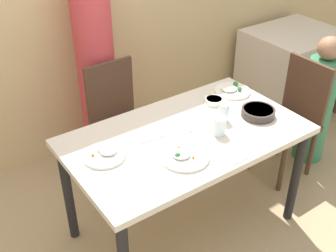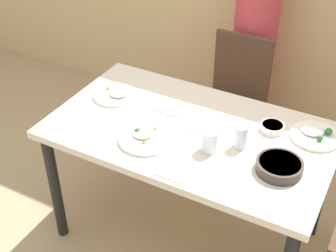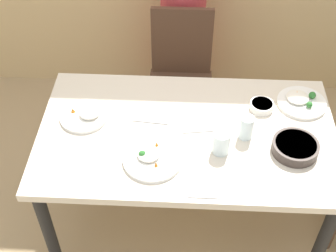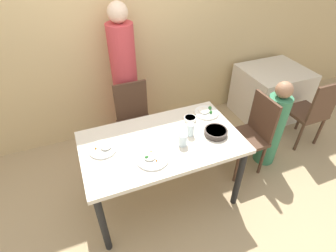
{
  "view_description": "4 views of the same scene",
  "coord_description": "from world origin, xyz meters",
  "px_view_note": "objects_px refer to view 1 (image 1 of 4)",
  "views": [
    {
      "loc": [
        -1.28,
        -1.64,
        2.16
      ],
      "look_at": [
        -0.07,
        0.08,
        0.81
      ],
      "focal_mm": 45.0,
      "sensor_mm": 36.0,
      "label": 1
    },
    {
      "loc": [
        0.81,
        -1.74,
        2.16
      ],
      "look_at": [
        -0.1,
        -0.05,
        0.78
      ],
      "focal_mm": 50.0,
      "sensor_mm": 36.0,
      "label": 2
    },
    {
      "loc": [
        -0.01,
        -1.57,
        2.36
      ],
      "look_at": [
        -0.09,
        0.0,
        0.8
      ],
      "focal_mm": 50.0,
      "sensor_mm": 36.0,
      "label": 3
    },
    {
      "loc": [
        -0.6,
        -1.65,
        2.31
      ],
      "look_at": [
        0.04,
        -0.05,
        0.96
      ],
      "focal_mm": 28.0,
      "sensor_mm": 36.0,
      "label": 4
    }
  ],
  "objects_px": {
    "chair_adult_spot": "(119,120)",
    "person_adult": "(96,67)",
    "glass_water_tall": "(224,112)",
    "chair_child_spot": "(292,116)",
    "bowl_curry": "(258,112)",
    "plate_rice_adult": "(184,156)",
    "person_child": "(317,105)"
  },
  "relations": [
    {
      "from": "chair_adult_spot",
      "to": "bowl_curry",
      "type": "distance_m",
      "value": 1.06
    },
    {
      "from": "plate_rice_adult",
      "to": "chair_child_spot",
      "type": "bearing_deg",
      "value": 11.07
    },
    {
      "from": "bowl_curry",
      "to": "plate_rice_adult",
      "type": "xyz_separation_m",
      "value": [
        -0.65,
        -0.09,
        -0.01
      ]
    },
    {
      "from": "chair_child_spot",
      "to": "bowl_curry",
      "type": "distance_m",
      "value": 0.66
    },
    {
      "from": "chair_child_spot",
      "to": "plate_rice_adult",
      "type": "distance_m",
      "value": 1.27
    },
    {
      "from": "person_adult",
      "to": "bowl_curry",
      "type": "bearing_deg",
      "value": -65.2
    },
    {
      "from": "chair_child_spot",
      "to": "person_adult",
      "type": "bearing_deg",
      "value": -132.76
    },
    {
      "from": "bowl_curry",
      "to": "glass_water_tall",
      "type": "distance_m",
      "value": 0.24
    },
    {
      "from": "chair_adult_spot",
      "to": "chair_child_spot",
      "type": "distance_m",
      "value": 1.31
    },
    {
      "from": "chair_adult_spot",
      "to": "glass_water_tall",
      "type": "xyz_separation_m",
      "value": [
        0.32,
        -0.77,
        0.33
      ]
    },
    {
      "from": "person_child",
      "to": "plate_rice_adult",
      "type": "relative_size",
      "value": 3.94
    },
    {
      "from": "glass_water_tall",
      "to": "person_adult",
      "type": "bearing_deg",
      "value": 106.51
    },
    {
      "from": "bowl_curry",
      "to": "person_child",
      "type": "bearing_deg",
      "value": 9.95
    },
    {
      "from": "chair_adult_spot",
      "to": "glass_water_tall",
      "type": "height_order",
      "value": "chair_adult_spot"
    },
    {
      "from": "chair_child_spot",
      "to": "plate_rice_adult",
      "type": "bearing_deg",
      "value": -78.93
    },
    {
      "from": "chair_adult_spot",
      "to": "person_child",
      "type": "height_order",
      "value": "person_child"
    },
    {
      "from": "bowl_curry",
      "to": "plate_rice_adult",
      "type": "bearing_deg",
      "value": -172.33
    },
    {
      "from": "person_child",
      "to": "glass_water_tall",
      "type": "distance_m",
      "value": 1.13
    },
    {
      "from": "chair_adult_spot",
      "to": "person_adult",
      "type": "bearing_deg",
      "value": 90.0
    },
    {
      "from": "plate_rice_adult",
      "to": "glass_water_tall",
      "type": "relative_size",
      "value": 2.24
    },
    {
      "from": "chair_adult_spot",
      "to": "chair_child_spot",
      "type": "xyz_separation_m",
      "value": [
        1.1,
        -0.71,
        0.0
      ]
    },
    {
      "from": "person_child",
      "to": "glass_water_tall",
      "type": "height_order",
      "value": "person_child"
    },
    {
      "from": "chair_adult_spot",
      "to": "person_child",
      "type": "bearing_deg",
      "value": -26.9
    },
    {
      "from": "plate_rice_adult",
      "to": "person_child",
      "type": "bearing_deg",
      "value": 8.97
    },
    {
      "from": "chair_child_spot",
      "to": "person_child",
      "type": "height_order",
      "value": "person_child"
    },
    {
      "from": "bowl_curry",
      "to": "plate_rice_adult",
      "type": "distance_m",
      "value": 0.65
    },
    {
      "from": "bowl_curry",
      "to": "glass_water_tall",
      "type": "bearing_deg",
      "value": 159.27
    },
    {
      "from": "chair_adult_spot",
      "to": "bowl_curry",
      "type": "xyz_separation_m",
      "value": [
        0.54,
        -0.86,
        0.3
      ]
    },
    {
      "from": "chair_adult_spot",
      "to": "plate_rice_adult",
      "type": "xyz_separation_m",
      "value": [
        -0.11,
        -0.94,
        0.29
      ]
    },
    {
      "from": "chair_adult_spot",
      "to": "person_adult",
      "type": "height_order",
      "value": "person_adult"
    },
    {
      "from": "person_child",
      "to": "plate_rice_adult",
      "type": "height_order",
      "value": "person_child"
    },
    {
      "from": "chair_adult_spot",
      "to": "bowl_curry",
      "type": "height_order",
      "value": "chair_adult_spot"
    }
  ]
}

